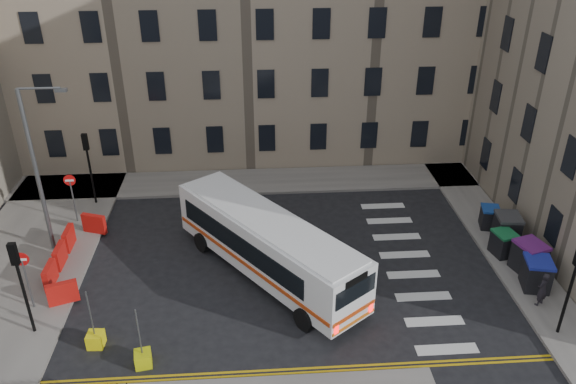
{
  "coord_description": "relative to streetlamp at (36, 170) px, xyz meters",
  "views": [
    {
      "loc": [
        -3.2,
        -21.65,
        15.39
      ],
      "look_at": [
        -1.56,
        1.61,
        3.0
      ],
      "focal_mm": 35.0,
      "sensor_mm": 36.0,
      "label": 1
    }
  ],
  "objects": [
    {
      "name": "wheelie_bin_c",
      "position": [
        21.58,
        -2.07,
        -3.58
      ],
      "size": [
        1.15,
        1.26,
        1.2
      ],
      "rotation": [
        0.0,
        0.0,
        0.21
      ],
      "color": "black",
      "rests_on": "pavement_east"
    },
    {
      "name": "traffic_light_sw",
      "position": [
        1.0,
        -6.0,
        -1.47
      ],
      "size": [
        0.28,
        0.22,
        4.1
      ],
      "color": "black",
      "rests_on": "pavement_west"
    },
    {
      "name": "bus",
      "position": [
        10.34,
        -2.71,
        -2.66
      ],
      "size": [
        8.31,
        9.99,
        2.91
      ],
      "rotation": [
        0.0,
        0.0,
        0.64
      ],
      "color": "white",
      "rests_on": "ground"
    },
    {
      "name": "ground",
      "position": [
        13.0,
        -2.0,
        -4.34
      ],
      "size": [
        120.0,
        120.0,
        0.0
      ],
      "primitive_type": "plane",
      "color": "black",
      "rests_on": "ground"
    },
    {
      "name": "traffic_light_east",
      "position": [
        21.6,
        -7.5,
        -1.47
      ],
      "size": [
        0.28,
        0.22,
        4.1
      ],
      "color": "black",
      "rests_on": "pavement_east"
    },
    {
      "name": "roadworks_barriers",
      "position": [
        1.16,
        -1.5,
        -3.69
      ],
      "size": [
        1.66,
        6.26,
        1.0
      ],
      "color": "red",
      "rests_on": "pavement_west"
    },
    {
      "name": "wheelie_bin_a",
      "position": [
        21.95,
        -4.66,
        -3.48
      ],
      "size": [
        1.35,
        1.47,
        1.4
      ],
      "rotation": [
        0.0,
        0.0,
        -0.21
      ],
      "color": "black",
      "rests_on": "pavement_east"
    },
    {
      "name": "pavement_north",
      "position": [
        7.0,
        6.6,
        -4.26
      ],
      "size": [
        36.0,
        3.2,
        0.15
      ],
      "primitive_type": "cube",
      "color": "slate",
      "rests_on": "ground"
    },
    {
      "name": "no_entry_south",
      "position": [
        0.5,
        -4.5,
        -2.26
      ],
      "size": [
        0.6,
        0.08,
        3.0
      ],
      "color": "#595B5E",
      "rests_on": "pavement_west"
    },
    {
      "name": "pedestrian",
      "position": [
        21.63,
        -5.82,
        -3.41
      ],
      "size": [
        0.68,
        0.62,
        1.55
      ],
      "primitive_type": "imported",
      "rotation": [
        0.0,
        0.0,
        3.71
      ],
      "color": "black",
      "rests_on": "pavement_east"
    },
    {
      "name": "pavement_east",
      "position": [
        22.0,
        2.0,
        -4.26
      ],
      "size": [
        2.4,
        26.0,
        0.15
      ],
      "primitive_type": "cube",
      "color": "slate",
      "rests_on": "ground"
    },
    {
      "name": "terrace_north",
      "position": [
        6.0,
        13.5,
        4.28
      ],
      "size": [
        38.3,
        10.8,
        17.2
      ],
      "color": "gray",
      "rests_on": "ground"
    },
    {
      "name": "streetlamp",
      "position": [
        0.0,
        0.0,
        0.0
      ],
      "size": [
        0.5,
        0.22,
        8.14
      ],
      "color": "#595B5E",
      "rests_on": "pavement_west"
    },
    {
      "name": "no_entry_north",
      "position": [
        0.5,
        2.5,
        -2.26
      ],
      "size": [
        0.6,
        0.08,
        3.0
      ],
      "color": "#595B5E",
      "rests_on": "pavement_west"
    },
    {
      "name": "wheelie_bin_d",
      "position": [
        22.19,
        -0.97,
        -3.45
      ],
      "size": [
        1.31,
        1.46,
        1.45
      ],
      "rotation": [
        0.0,
        0.0,
        -0.13
      ],
      "color": "black",
      "rests_on": "pavement_east"
    },
    {
      "name": "wheelie_bin_e",
      "position": [
        21.88,
        0.4,
        -3.62
      ],
      "size": [
        1.09,
        1.19,
        1.12
      ],
      "rotation": [
        0.0,
        0.0,
        -0.23
      ],
      "color": "black",
      "rests_on": "pavement_east"
    },
    {
      "name": "pavement_west",
      "position": [
        -1.0,
        -1.0,
        -4.26
      ],
      "size": [
        6.0,
        22.0,
        0.15
      ],
      "primitive_type": "cube",
      "color": "slate",
      "rests_on": "ground"
    },
    {
      "name": "bollard_chevron",
      "position": [
        5.56,
        -8.0,
        -4.04
      ],
      "size": [
        0.7,
        0.7,
        0.6
      ],
      "primitive_type": "cube",
      "rotation": [
        0.0,
        0.0,
        0.18
      ],
      "color": "#C2CC0C",
      "rests_on": "ground"
    },
    {
      "name": "wheelie_bin_b",
      "position": [
        22.16,
        -3.44,
        -3.45
      ],
      "size": [
        1.47,
        1.59,
        1.46
      ],
      "rotation": [
        0.0,
        0.0,
        0.29
      ],
      "color": "black",
      "rests_on": "pavement_east"
    },
    {
      "name": "traffic_light_nw",
      "position": [
        1.0,
        4.5,
        -1.47
      ],
      "size": [
        0.28,
        0.22,
        4.1
      ],
      "color": "black",
      "rests_on": "pavement_west"
    },
    {
      "name": "bollard_yellow",
      "position": [
        3.59,
        -6.85,
        -4.04
      ],
      "size": [
        0.64,
        0.64,
        0.6
      ],
      "primitive_type": "cube",
      "rotation": [
        0.0,
        0.0,
        -0.06
      ],
      "color": "#FFEC0E",
      "rests_on": "ground"
    }
  ]
}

